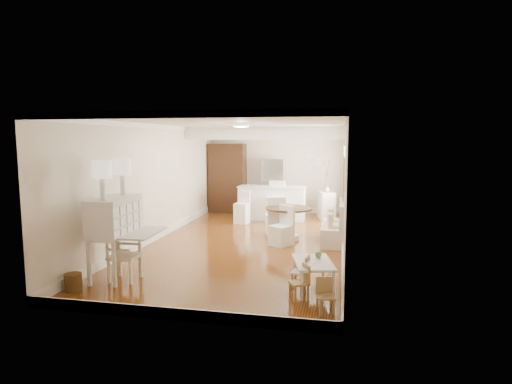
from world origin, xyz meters
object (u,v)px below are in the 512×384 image
(secretary_bureau, at_px, (115,238))
(kids_chair_c, at_px, (326,296))
(bar_stool_right, at_px, (275,201))
(slip_chair_near, at_px, (281,226))
(wicker_basket, at_px, (73,282))
(kids_chair_a, at_px, (299,282))
(slip_chair_far, at_px, (275,215))
(bar_stool_left, at_px, (242,207))
(sideboard, at_px, (326,206))
(kids_table, at_px, (313,276))
(pantry_cabinet, at_px, (227,178))
(breakfast_counter, at_px, (272,203))
(fridge, at_px, (283,187))
(dining_table, at_px, (289,223))
(kids_chair_b, at_px, (300,272))
(gustavian_armchair, at_px, (125,255))

(secretary_bureau, height_order, kids_chair_c, secretary_bureau)
(bar_stool_right, bearing_deg, slip_chair_near, -72.31)
(wicker_basket, xyz_separation_m, kids_chair_a, (3.64, 0.30, 0.14))
(kids_chair_c, bearing_deg, secretary_bureau, 151.49)
(slip_chair_near, xyz_separation_m, slip_chair_far, (-0.32, 1.16, 0.04))
(wicker_basket, height_order, slip_chair_near, slip_chair_near)
(bar_stool_left, bearing_deg, sideboard, 33.96)
(kids_table, bearing_deg, pantry_cabinet, 115.32)
(secretary_bureau, bearing_deg, wicker_basket, -117.93)
(wicker_basket, relative_size, breakfast_counter, 0.13)
(wicker_basket, height_order, kids_table, kids_table)
(bar_stool_left, relative_size, sideboard, 1.05)
(pantry_cabinet, xyz_separation_m, sideboard, (3.33, -0.77, -0.72))
(fridge, bearing_deg, slip_chair_far, -85.95)
(slip_chair_far, height_order, breakfast_counter, breakfast_counter)
(wicker_basket, height_order, dining_table, dining_table)
(bar_stool_right, xyz_separation_m, fridge, (0.05, 1.32, 0.30))
(kids_chair_b, relative_size, bar_stool_right, 0.47)
(gustavian_armchair, height_order, wicker_basket, gustavian_armchair)
(slip_chair_far, bearing_deg, slip_chair_near, 86.71)
(kids_chair_a, bearing_deg, slip_chair_far, 165.87)
(kids_table, relative_size, pantry_cabinet, 0.42)
(gustavian_armchair, bearing_deg, dining_table, -34.39)
(gustavian_armchair, distance_m, pantry_cabinet, 7.29)
(gustavian_armchair, height_order, slip_chair_far, slip_chair_far)
(gustavian_armchair, relative_size, kids_chair_c, 1.75)
(kids_chair_a, height_order, pantry_cabinet, pantry_cabinet)
(dining_table, bearing_deg, kids_chair_b, -79.83)
(kids_chair_b, height_order, bar_stool_left, bar_stool_left)
(slip_chair_far, xyz_separation_m, bar_stool_left, (-1.18, 1.24, -0.02))
(gustavian_armchair, distance_m, dining_table, 4.39)
(slip_chair_far, relative_size, bar_stool_right, 0.82)
(kids_table, height_order, slip_chair_far, slip_chair_far)
(kids_chair_a, xyz_separation_m, bar_stool_right, (-1.34, 6.23, 0.32))
(kids_chair_b, xyz_separation_m, dining_table, (-0.63, 3.49, 0.11))
(slip_chair_near, distance_m, fridge, 4.27)
(kids_table, height_order, kids_chair_a, kids_chair_a)
(breakfast_counter, xyz_separation_m, bar_stool_right, (0.15, -0.27, 0.09))
(kids_chair_c, distance_m, slip_chair_far, 5.15)
(bar_stool_left, distance_m, sideboard, 2.63)
(slip_chair_near, height_order, fridge, fridge)
(bar_stool_left, bearing_deg, kids_chair_a, -58.90)
(kids_chair_a, xyz_separation_m, kids_chair_c, (0.42, -0.43, -0.03))
(kids_chair_b, relative_size, dining_table, 0.49)
(kids_chair_c, xyz_separation_m, pantry_cabinet, (-3.60, 8.02, 0.90))
(breakfast_counter, bearing_deg, pantry_cabinet, 147.57)
(gustavian_armchair, relative_size, slip_chair_far, 0.90)
(kids_chair_a, relative_size, dining_table, 0.49)
(bar_stool_left, bearing_deg, gustavian_armchair, -88.79)
(kids_table, height_order, breakfast_counter, breakfast_counter)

